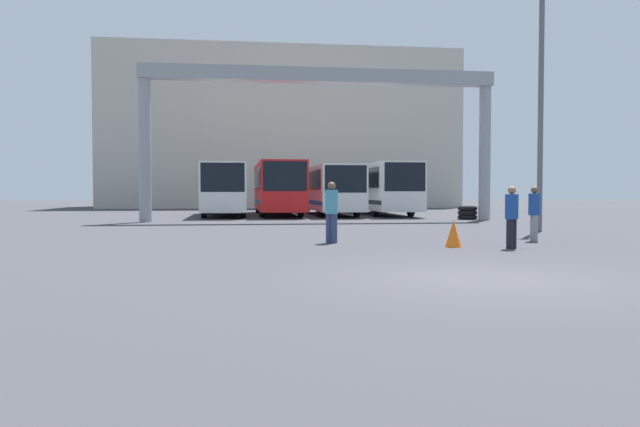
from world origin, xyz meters
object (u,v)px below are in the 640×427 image
bus_slot_0 (224,186)px  bus_slot_1 (278,186)px  traffic_cone (453,234)px  pedestrian_far_center (512,216)px  pedestrian_near_center (534,212)px  bus_slot_3 (380,186)px  lamp_post (541,98)px  tire_stack (467,213)px  pedestrian_near_right (332,211)px  bus_slot_2 (330,187)px

bus_slot_0 → bus_slot_1: size_ratio=0.81×
bus_slot_0 → traffic_cone: (6.53, -22.27, -1.43)m
pedestrian_far_center → pedestrian_near_center: 2.84m
bus_slot_1 → bus_slot_3: bearing=-1.0°
bus_slot_0 → bus_slot_1: bearing=19.2°
traffic_cone → lamp_post: lamp_post is taller
bus_slot_1 → tire_stack: bearing=-38.7°
pedestrian_near_right → pedestrian_near_center: (6.17, -0.17, -0.07)m
bus_slot_1 → pedestrian_far_center: bus_slot_1 is taller
pedestrian_near_center → traffic_cone: bearing=-54.0°
bus_slot_0 → bus_slot_2: bus_slot_0 is taller
bus_slot_2 → tire_stack: size_ratio=11.14×
pedestrian_near_right → lamp_post: lamp_post is taller
pedestrian_far_center → lamp_post: lamp_post is taller
bus_slot_3 → traffic_cone: 23.60m
pedestrian_far_center → pedestrian_near_center: bearing=-159.8°
pedestrian_far_center → pedestrian_near_right: pedestrian_near_right is taller
pedestrian_near_center → traffic_cone: 3.53m
bus_slot_3 → pedestrian_near_center: size_ratio=7.33×
bus_slot_2 → traffic_cone: 23.06m
bus_slot_0 → pedestrian_far_center: bus_slot_0 is taller
bus_slot_2 → lamp_post: bearing=-72.5°
bus_slot_2 → pedestrian_near_center: size_ratio=6.98×
tire_stack → bus_slot_3: bearing=111.6°
pedestrian_near_center → pedestrian_near_right: bearing=-82.8°
bus_slot_0 → bus_slot_1: bus_slot_1 is taller
pedestrian_near_right → pedestrian_near_center: bearing=38.6°
pedestrian_near_center → bus_slot_3: bearing=-171.9°
bus_slot_3 → lamp_post: 17.79m
pedestrian_far_center → pedestrian_near_center: size_ratio=0.99×
bus_slot_0 → bus_slot_1: (3.31, 1.16, 0.06)m
bus_slot_3 → traffic_cone: size_ratio=16.47×
bus_slot_2 → traffic_cone: bearing=-90.2°
bus_slot_1 → pedestrian_far_center: 24.52m
bus_slot_0 → pedestrian_near_right: (3.47, -20.50, -0.85)m
pedestrian_near_center → lamp_post: 6.43m
bus_slot_3 → bus_slot_0: bearing=-174.0°
bus_slot_1 → pedestrian_near_right: bus_slot_1 is taller
bus_slot_3 → tire_stack: bus_slot_3 is taller
bus_slot_2 → pedestrian_near_center: 21.66m
bus_slot_2 → pedestrian_near_center: bearing=-82.0°
pedestrian_near_center → pedestrian_far_center: bearing=-29.2°
bus_slot_0 → bus_slot_2: bearing=6.5°
pedestrian_far_center → bus_slot_2: bearing=-118.6°
pedestrian_far_center → bus_slot_1: bearing=-110.9°
bus_slot_3 → pedestrian_near_right: 22.51m
pedestrian_near_right → traffic_cone: pedestrian_near_right is taller
lamp_post → bus_slot_2: bearing=107.5°
bus_slot_2 → pedestrian_near_right: bus_slot_2 is taller
bus_slot_0 → bus_slot_2: 6.67m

